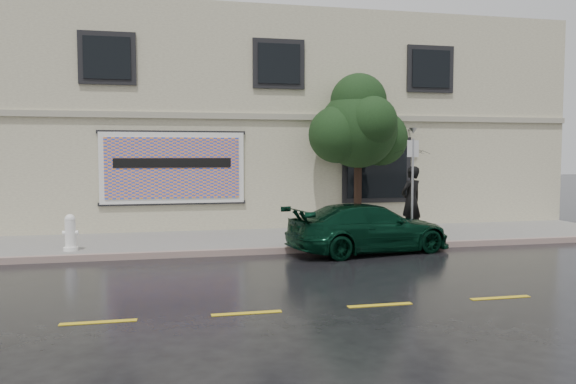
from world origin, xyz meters
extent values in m
plane|color=black|center=(0.00, 0.00, 0.00)|extent=(90.00, 90.00, 0.00)
cube|color=gray|center=(0.00, 3.25, 0.07)|extent=(20.00, 3.50, 0.15)
cube|color=gray|center=(0.00, 1.50, 0.07)|extent=(20.00, 0.18, 0.16)
cube|color=gold|center=(0.00, -3.50, 0.01)|extent=(19.00, 0.12, 0.01)
cube|color=beige|center=(0.00, 9.00, 3.50)|extent=(20.00, 8.00, 7.00)
cube|color=#9E9984|center=(0.00, 4.96, 3.60)|extent=(20.00, 0.12, 0.18)
cube|color=black|center=(3.20, 4.96, 1.95)|extent=(2.30, 0.10, 2.10)
cube|color=black|center=(3.20, 4.90, 1.95)|extent=(2.00, 0.05, 1.80)
cube|color=black|center=(-5.00, 4.90, 5.20)|extent=(1.30, 0.05, 1.20)
cube|color=black|center=(0.00, 4.90, 5.20)|extent=(1.30, 0.05, 1.20)
cube|color=black|center=(5.00, 4.90, 5.20)|extent=(1.30, 0.05, 1.20)
cube|color=white|center=(-3.20, 4.93, 2.05)|extent=(4.20, 0.06, 2.10)
cube|color=orange|center=(-3.20, 4.89, 2.05)|extent=(3.90, 0.04, 1.80)
cube|color=black|center=(-3.20, 4.96, 1.00)|extent=(4.30, 0.10, 0.10)
cube|color=black|center=(-3.20, 4.96, 3.10)|extent=(4.30, 0.10, 0.10)
cube|color=black|center=(-3.20, 4.86, 2.20)|extent=(3.40, 0.02, 0.28)
imported|color=black|center=(1.55, 1.20, 0.61)|extent=(4.47, 2.59, 1.22)
imported|color=black|center=(3.38, 2.71, 1.13)|extent=(0.85, 0.72, 1.97)
imported|color=black|center=(3.38, 2.71, 2.52)|extent=(1.38, 1.38, 0.80)
cylinder|color=black|center=(2.30, 4.20, 1.23)|extent=(0.23, 0.23, 2.17)
sphere|color=black|center=(2.30, 4.20, 3.22)|extent=(2.37, 2.37, 2.37)
cylinder|color=white|center=(-5.66, 2.13, 0.20)|extent=(0.34, 0.34, 0.09)
cylinder|color=white|center=(-5.66, 2.13, 0.55)|extent=(0.25, 0.25, 0.62)
sphere|color=white|center=(-5.66, 2.13, 0.91)|extent=(0.25, 0.25, 0.25)
cylinder|color=white|center=(-5.66, 2.13, 0.58)|extent=(0.36, 0.11, 0.11)
cylinder|color=#97989F|center=(2.94, 1.70, 1.51)|extent=(0.06, 0.06, 2.72)
cube|color=silver|center=(2.94, 1.70, 2.61)|extent=(0.33, 0.06, 0.44)
camera|label=1|loc=(-3.39, -12.01, 2.49)|focal=35.00mm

